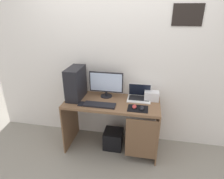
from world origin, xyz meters
TOP-DOWN VIEW (x-y plane):
  - ground_plane at (0.00, 0.00)m, footprint 8.00×8.00m
  - wall_back at (0.00, 0.33)m, footprint 4.00×0.05m
  - desk at (0.02, -0.01)m, footprint 1.30×0.58m
  - pc_tower at (-0.52, 0.03)m, footprint 0.19×0.40m
  - monitor at (-0.11, 0.14)m, footprint 0.48×0.17m
  - laptop at (0.36, 0.16)m, footprint 0.32×0.25m
  - projector at (0.53, 0.15)m, footprint 0.20×0.14m
  - keyboard at (-0.14, -0.15)m, footprint 0.42×0.14m
  - mousepad at (0.36, -0.14)m, footprint 0.26×0.20m
  - mouse_left at (0.32, -0.13)m, footprint 0.06×0.10m
  - mouse_right at (0.41, -0.16)m, footprint 0.06×0.10m
  - cell_phone at (-0.39, -0.15)m, footprint 0.07×0.13m
  - subwoofer at (0.02, 0.00)m, footprint 0.27×0.27m

SIDE VIEW (x-z plane):
  - ground_plane at x=0.00m, z-range 0.00..0.00m
  - subwoofer at x=0.02m, z-range 0.00..0.27m
  - desk at x=0.02m, z-range 0.22..0.98m
  - mousepad at x=0.36m, z-range 0.76..0.77m
  - cell_phone at x=-0.39m, z-range 0.76..0.77m
  - keyboard at x=-0.14m, z-range 0.76..0.79m
  - mouse_left at x=0.32m, z-range 0.77..0.80m
  - mouse_right at x=0.41m, z-range 0.77..0.80m
  - laptop at x=0.36m, z-range 0.69..0.92m
  - projector at x=0.53m, z-range 0.76..0.89m
  - monitor at x=-0.11m, z-range 0.77..1.15m
  - pc_tower at x=-0.52m, z-range 0.76..1.21m
  - wall_back at x=0.00m, z-range 0.00..2.60m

